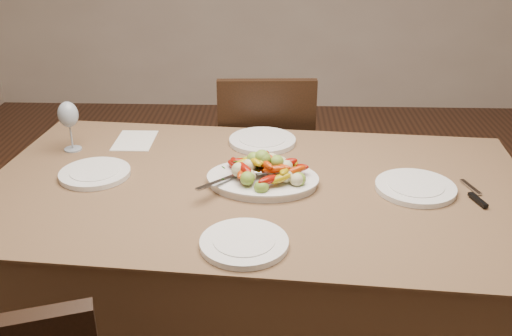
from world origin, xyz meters
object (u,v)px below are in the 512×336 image
Objects in this scene: serving_platter at (263,181)px; plate_right at (415,188)px; plate_far at (262,141)px; plate_left at (95,174)px; wine_glass at (70,125)px; dining_table at (256,277)px; plate_near at (244,243)px; chair_far at (265,164)px.

plate_right is at bearing -2.87° from serving_platter.
plate_far is at bearing 143.29° from plate_right.
wine_glass reaches higher than plate_left.
dining_table is at bearing -20.71° from wine_glass.
plate_far is 0.74m from wine_glass.
plate_far is at bearing 7.36° from wine_glass.
plate_far is (0.57, 0.32, 0.00)m from plate_left.
plate_right and plate_far have the same top height.
plate_near is at bearing -96.17° from serving_platter.
chair_far is (0.01, 0.78, 0.10)m from dining_table.
plate_left is 1.09m from plate_right.
plate_right is 1.06× the size of plate_near.
plate_right is 1.28× the size of wine_glass.
plate_right is 1.28m from wine_glass.
plate_far is at bearing 88.11° from dining_table.
serving_platter is 0.38m from plate_near.
serving_platter is 1.38× the size of plate_right.
plate_left is at bearing 142.03° from plate_near.
wine_glass reaches higher than plate_far.
plate_left is (-0.58, -0.73, 0.29)m from chair_far.
serving_platter is at bearing 177.13° from plate_right.
plate_right is at bearing -3.54° from plate_left.
chair_far is 3.61× the size of plate_right.
dining_table is 8.98× the size of wine_glass.
plate_left and plate_near have the same top height.
dining_table is at bearing -91.89° from plate_far.
chair_far reaches higher than dining_table.
plate_far is at bearing 86.68° from chair_far.
plate_far is 1.06× the size of plate_near.
serving_platter is at bearing -19.86° from wine_glass.
plate_right is 1.00× the size of plate_far.
plate_near is (-0.03, -0.74, 0.00)m from plate_far.
serving_platter is 0.51m from plate_right.
wine_glass reaches higher than plate_right.
serving_platter is (0.01, -0.77, 0.30)m from chair_far.
plate_near is (-0.55, -0.36, 0.00)m from plate_right.
serving_platter is 1.49× the size of plate_left.
plate_left and plate_right have the same top height.
chair_far is at bearing 89.65° from plate_far.
chair_far is at bearing 122.74° from plate_right.
plate_right is at bearing 119.77° from chair_far.
plate_near reaches higher than dining_table.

